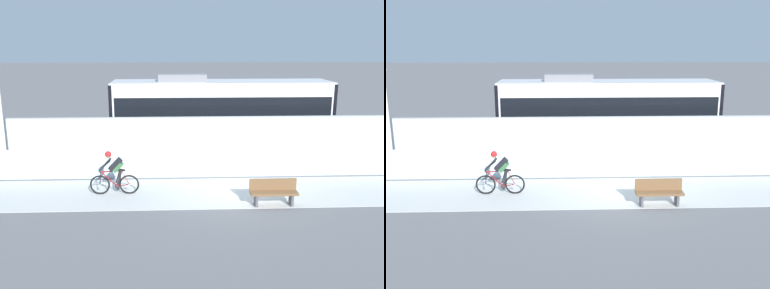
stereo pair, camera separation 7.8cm
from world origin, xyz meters
TOP-DOWN VIEW (x-y plane):
  - ground_plane at (0.00, 0.00)m, footprint 200.00×200.00m
  - bike_path_deck at (0.00, 0.00)m, footprint 32.00×3.20m
  - glass_parapet at (0.00, 1.85)m, footprint 32.00×0.05m
  - concrete_barrier_wall at (0.00, 3.65)m, footprint 32.00×0.36m
  - tram_rail_near at (0.00, 6.13)m, footprint 32.00×0.08m
  - tram_rail_far at (0.00, 7.57)m, footprint 32.00×0.08m
  - tram at (0.26, 6.85)m, footprint 11.06×2.54m
  - cyclist_on_bike at (-4.31, 0.00)m, footprint 1.77×0.58m
  - bench at (1.17, -1.29)m, footprint 1.60×0.45m

SIDE VIEW (x-z plane):
  - ground_plane at x=0.00m, z-range 0.00..0.00m
  - tram_rail_near at x=0.00m, z-range 0.00..0.01m
  - tram_rail_far at x=0.00m, z-range 0.00..0.01m
  - bike_path_deck at x=0.00m, z-range 0.00..0.01m
  - bench at x=1.17m, z-range 0.03..0.92m
  - glass_parapet at x=0.00m, z-range 0.00..1.23m
  - cyclist_on_bike at x=-4.31m, z-range -0.02..1.59m
  - concrete_barrier_wall at x=0.00m, z-range 0.00..2.16m
  - tram at x=0.26m, z-range -0.01..3.80m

